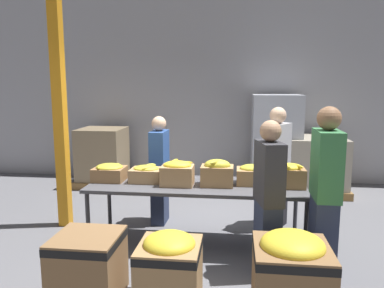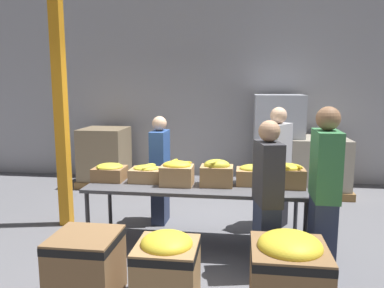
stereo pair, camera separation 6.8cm
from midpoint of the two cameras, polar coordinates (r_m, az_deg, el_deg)
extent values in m
plane|color=slate|center=(4.75, 1.08, -14.99)|extent=(30.00, 30.00, 0.00)
cube|color=#A8A8AD|center=(7.58, 4.01, 9.51)|extent=(16.00, 0.08, 4.00)
cube|color=#4C4C51|center=(4.50, 1.11, -6.37)|extent=(2.57, 0.85, 0.04)
cylinder|color=#38383D|center=(4.58, -15.17, -11.39)|extent=(0.05, 0.05, 0.72)
cylinder|color=#38383D|center=(4.31, 17.31, -12.82)|extent=(0.05, 0.05, 0.72)
cylinder|color=#38383D|center=(5.22, -12.03, -8.71)|extent=(0.05, 0.05, 0.72)
cylinder|color=#38383D|center=(4.98, 15.91, -9.73)|extent=(0.05, 0.05, 0.72)
cube|color=olive|center=(4.76, -12.02, -4.45)|extent=(0.38, 0.33, 0.16)
ellipsoid|color=gold|center=(4.74, -12.06, -3.41)|extent=(0.33, 0.30, 0.08)
ellipsoid|color=gold|center=(4.68, -13.56, -3.43)|extent=(0.08, 0.16, 0.04)
ellipsoid|color=gold|center=(4.74, -10.82, -3.14)|extent=(0.09, 0.18, 0.05)
cube|color=tan|center=(4.63, -6.58, -4.71)|extent=(0.38, 0.31, 0.16)
ellipsoid|color=gold|center=(4.61, -6.60, -3.67)|extent=(0.31, 0.25, 0.07)
ellipsoid|color=gold|center=(4.61, -5.46, -3.29)|extent=(0.05, 0.15, 0.04)
ellipsoid|color=gold|center=(4.66, -6.20, -3.25)|extent=(0.14, 0.20, 0.05)
ellipsoid|color=gold|center=(4.53, -6.20, -3.60)|extent=(0.16, 0.17, 0.04)
cube|color=tan|center=(4.43, -1.86, -4.80)|extent=(0.38, 0.30, 0.23)
ellipsoid|color=yellow|center=(4.40, -1.87, -3.24)|extent=(0.33, 0.25, 0.10)
ellipsoid|color=yellow|center=(4.37, -0.57, -2.94)|extent=(0.12, 0.18, 0.04)
ellipsoid|color=yellow|center=(4.47, -2.21, -2.52)|extent=(0.08, 0.14, 0.04)
ellipsoid|color=yellow|center=(4.43, -0.86, -2.90)|extent=(0.22, 0.13, 0.05)
cube|color=#A37A4C|center=(4.41, 4.23, -4.86)|extent=(0.38, 0.27, 0.23)
ellipsoid|color=gold|center=(4.38, 4.25, -3.24)|extent=(0.30, 0.22, 0.14)
ellipsoid|color=gold|center=(4.32, 4.04, -2.78)|extent=(0.17, 0.20, 0.05)
ellipsoid|color=gold|center=(4.40, 4.40, -2.74)|extent=(0.19, 0.06, 0.04)
ellipsoid|color=gold|center=(4.39, 4.20, -2.73)|extent=(0.15, 0.07, 0.04)
cube|color=#A37A4C|center=(4.53, 9.60, -4.93)|extent=(0.38, 0.31, 0.18)
ellipsoid|color=gold|center=(4.51, 9.63, -3.71)|extent=(0.31, 0.24, 0.10)
ellipsoid|color=gold|center=(4.54, 10.59, -3.24)|extent=(0.07, 0.20, 0.04)
ellipsoid|color=gold|center=(4.56, 10.46, -3.17)|extent=(0.04, 0.18, 0.04)
ellipsoid|color=gold|center=(4.58, 10.08, -3.20)|extent=(0.13, 0.21, 0.05)
cube|color=olive|center=(4.48, 14.83, -5.01)|extent=(0.38, 0.27, 0.22)
ellipsoid|color=yellow|center=(4.45, 14.89, -3.52)|extent=(0.29, 0.23, 0.10)
ellipsoid|color=yellow|center=(4.41, 16.25, -3.27)|extent=(0.13, 0.21, 0.05)
ellipsoid|color=yellow|center=(4.45, 14.78, -3.08)|extent=(0.17, 0.15, 0.05)
ellipsoid|color=yellow|center=(4.42, 14.27, -3.24)|extent=(0.08, 0.16, 0.04)
ellipsoid|color=yellow|center=(4.37, 14.45, -3.33)|extent=(0.13, 0.19, 0.05)
cube|color=black|center=(5.28, 12.99, -8.18)|extent=(0.37, 0.42, 0.78)
cube|color=#B2B2B7|center=(5.12, 13.26, -0.56)|extent=(0.42, 0.49, 0.64)
sphere|color=#DBAD89|center=(5.07, 13.44, 4.26)|extent=(0.22, 0.22, 0.22)
cube|color=#2D3856|center=(4.01, 11.68, -13.95)|extent=(0.27, 0.39, 0.75)
cube|color=#333338|center=(3.80, 12.01, -4.34)|extent=(0.29, 0.46, 0.62)
sphere|color=tan|center=(3.73, 12.21, 1.93)|extent=(0.21, 0.21, 0.21)
cube|color=#2D3856|center=(5.34, -4.47, -8.13)|extent=(0.20, 0.35, 0.71)
cube|color=#2D5199|center=(5.19, -4.56, -1.23)|extent=(0.21, 0.41, 0.59)
sphere|color=#DBAD89|center=(5.13, -4.61, 3.12)|extent=(0.20, 0.20, 0.20)
cube|color=#2D3856|center=(4.09, 19.58, -13.37)|extent=(0.22, 0.40, 0.82)
cube|color=#387A47|center=(3.87, 20.16, -3.04)|extent=(0.24, 0.47, 0.68)
sphere|color=#896042|center=(3.81, 20.53, 3.66)|extent=(0.23, 0.23, 0.23)
cube|color=olive|center=(3.68, -15.30, -17.58)|extent=(0.57, 0.57, 0.61)
cube|color=black|center=(3.57, -15.47, -13.99)|extent=(0.58, 0.58, 0.07)
cube|color=#A37A4C|center=(3.48, -3.25, -19.25)|extent=(0.54, 0.54, 0.56)
cube|color=black|center=(3.38, -3.28, -15.88)|extent=(0.54, 0.54, 0.07)
ellipsoid|color=yellow|center=(3.36, -3.29, -14.88)|extent=(0.46, 0.46, 0.19)
cube|color=olive|center=(3.45, 15.04, -19.48)|extent=(0.63, 0.63, 0.60)
cube|color=black|center=(3.34, 15.22, -15.79)|extent=(0.63, 0.63, 0.07)
ellipsoid|color=yellow|center=(3.32, 15.27, -14.75)|extent=(0.53, 0.53, 0.22)
cube|color=orange|center=(5.29, -19.22, 9.27)|extent=(0.15, 0.15, 4.00)
cube|color=olive|center=(7.19, 12.93, -6.26)|extent=(0.94, 0.94, 0.13)
cube|color=#B2B7C1|center=(7.02, 13.18, 0.68)|extent=(0.86, 0.86, 1.63)
cube|color=olive|center=(7.55, -12.75, -5.52)|extent=(0.90, 0.90, 0.13)
cube|color=#897556|center=(7.43, -12.90, -1.39)|extent=(0.83, 0.83, 0.98)
cube|color=olive|center=(7.22, 18.59, -6.44)|extent=(1.09, 1.09, 0.13)
cube|color=#A39984|center=(7.11, 18.79, -2.54)|extent=(1.00, 1.00, 0.87)
camera|label=1|loc=(0.03, -89.58, 0.07)|focal=35.00mm
camera|label=2|loc=(0.03, 90.42, -0.07)|focal=35.00mm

